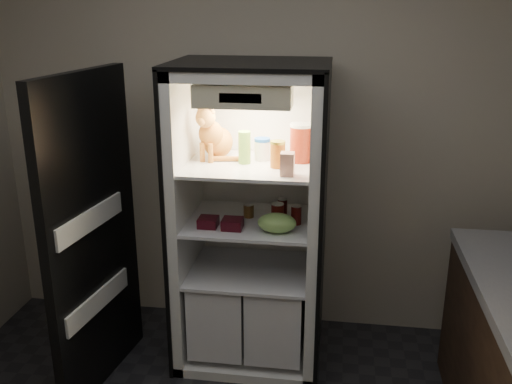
% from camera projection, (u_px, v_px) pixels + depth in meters
% --- Properties ---
extents(room_shell, '(3.60, 3.60, 3.60)m').
position_uv_depth(room_shell, '(190.00, 173.00, 1.99)').
color(room_shell, white).
rests_on(room_shell, floor).
extents(refrigerator, '(0.90, 0.72, 1.88)m').
position_uv_depth(refrigerator, '(251.00, 238.00, 3.55)').
color(refrigerator, white).
rests_on(refrigerator, floor).
extents(fridge_door, '(0.18, 0.87, 1.85)m').
position_uv_depth(fridge_door, '(92.00, 238.00, 3.23)').
color(fridge_door, black).
rests_on(fridge_door, floor).
extents(tabby_cat, '(0.29, 0.35, 0.35)m').
position_uv_depth(tabby_cat, '(214.00, 137.00, 3.41)').
color(tabby_cat, '#B06516').
rests_on(tabby_cat, refrigerator).
extents(parmesan_shaker, '(0.07, 0.07, 0.19)m').
position_uv_depth(parmesan_shaker, '(244.00, 147.00, 3.31)').
color(parmesan_shaker, green).
rests_on(parmesan_shaker, refrigerator).
extents(mayo_tub, '(0.10, 0.10, 0.13)m').
position_uv_depth(mayo_tub, '(262.00, 149.00, 3.39)').
color(mayo_tub, white).
rests_on(mayo_tub, refrigerator).
extents(salsa_jar, '(0.09, 0.09, 0.15)m').
position_uv_depth(salsa_jar, '(278.00, 154.00, 3.23)').
color(salsa_jar, maroon).
rests_on(salsa_jar, refrigerator).
extents(pepper_jar, '(0.13, 0.13, 0.23)m').
position_uv_depth(pepper_jar, '(301.00, 143.00, 3.34)').
color(pepper_jar, '#A93316').
rests_on(pepper_jar, refrigerator).
extents(cream_carton, '(0.07, 0.07, 0.13)m').
position_uv_depth(cream_carton, '(287.00, 164.00, 3.09)').
color(cream_carton, silver).
rests_on(cream_carton, refrigerator).
extents(soda_can_a, '(0.06, 0.06, 0.11)m').
position_uv_depth(soda_can_a, '(282.00, 207.00, 3.49)').
color(soda_can_a, black).
rests_on(soda_can_a, refrigerator).
extents(soda_can_b, '(0.06, 0.06, 0.11)m').
position_uv_depth(soda_can_b, '(296.00, 215.00, 3.36)').
color(soda_can_b, black).
rests_on(soda_can_b, refrigerator).
extents(soda_can_c, '(0.08, 0.08, 0.14)m').
position_uv_depth(soda_can_c, '(277.00, 215.00, 3.32)').
color(soda_can_c, black).
rests_on(soda_can_c, refrigerator).
extents(condiment_jar, '(0.06, 0.06, 0.09)m').
position_uv_depth(condiment_jar, '(249.00, 210.00, 3.47)').
color(condiment_jar, brown).
rests_on(condiment_jar, refrigerator).
extents(grape_bag, '(0.22, 0.16, 0.11)m').
position_uv_depth(grape_bag, '(277.00, 223.00, 3.24)').
color(grape_bag, '#84BE58').
rests_on(grape_bag, refrigerator).
extents(berry_box_left, '(0.11, 0.11, 0.06)m').
position_uv_depth(berry_box_left, '(208.00, 222.00, 3.32)').
color(berry_box_left, '#470B12').
rests_on(berry_box_left, refrigerator).
extents(berry_box_right, '(0.12, 0.12, 0.06)m').
position_uv_depth(berry_box_right, '(232.00, 224.00, 3.30)').
color(berry_box_right, '#470B12').
rests_on(berry_box_right, refrigerator).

